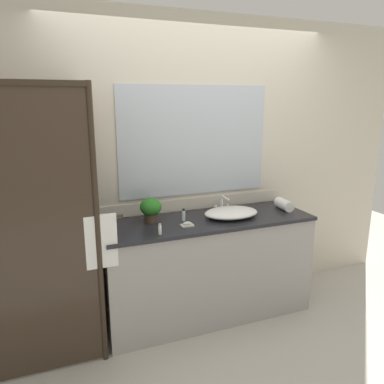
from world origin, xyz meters
name	(u,v)px	position (x,y,z in m)	size (l,w,h in m)	color
ground_plane	(207,314)	(0.00, 0.00, 0.00)	(8.00, 8.00, 0.00)	#B7B2A8
wall_back_with_mirror	(194,165)	(0.00, 0.34, 1.31)	(4.40, 0.06, 2.60)	beige
vanity_cabinet	(207,268)	(0.00, 0.01, 0.45)	(1.80, 0.58, 0.90)	#9E9993
shower_enclosure	(47,231)	(-1.27, -0.19, 1.02)	(1.20, 0.59, 2.00)	#2D2319
sink_basin	(231,213)	(0.21, -0.01, 0.94)	(0.48, 0.34, 0.08)	white
faucet	(222,206)	(0.21, 0.16, 0.95)	(0.17, 0.16, 0.15)	silver
potted_plant	(151,209)	(-0.47, 0.11, 1.01)	(0.18, 0.18, 0.20)	#473828
soap_dish	(187,224)	(-0.23, -0.10, 0.91)	(0.10, 0.07, 0.04)	silver
amenity_bottle_shampoo	(184,215)	(-0.21, 0.04, 0.95)	(0.03, 0.03, 0.10)	silver
amenity_bottle_body_wash	(160,229)	(-0.49, -0.21, 0.94)	(0.03, 0.03, 0.08)	white
rolled_towel_near_edge	(284,205)	(0.76, 0.01, 0.95)	(0.10, 0.10, 0.20)	white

